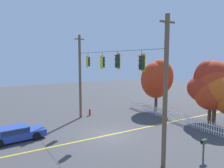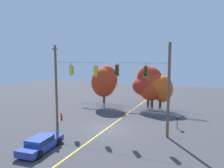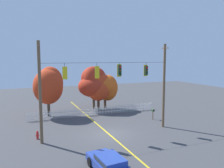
{
  "view_description": "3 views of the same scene",
  "coord_description": "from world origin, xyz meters",
  "px_view_note": "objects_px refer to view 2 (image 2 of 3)",
  "views": [
    {
      "loc": [
        15.51,
        -9.1,
        6.54
      ],
      "look_at": [
        0.37,
        -0.01,
        4.45
      ],
      "focal_mm": 34.74,
      "sensor_mm": 36.0,
      "label": 1
    },
    {
      "loc": [
        9.4,
        -20.93,
        7.63
      ],
      "look_at": [
        0.81,
        -0.4,
        4.94
      ],
      "focal_mm": 35.34,
      "sensor_mm": 36.0,
      "label": 2
    },
    {
      "loc": [
        -7.96,
        -20.35,
        7.56
      ],
      "look_at": [
        0.15,
        -0.46,
        5.07
      ],
      "focal_mm": 36.32,
      "sensor_mm": 36.0,
      "label": 3
    }
  ],
  "objects_px": {
    "autumn_maple_near_fence": "(105,81)",
    "traffic_signal_southbound_primary": "(146,72)",
    "autumn_maple_far_west": "(159,87)",
    "autumn_maple_mid": "(147,82)",
    "fire_hydrant": "(62,116)",
    "autumn_oak_far_east": "(151,86)",
    "parked_car": "(41,143)",
    "roadside_mailbox": "(177,119)",
    "traffic_signal_northbound_primary": "(96,71)",
    "traffic_signal_northbound_secondary": "(72,70)",
    "traffic_signal_westbound_side": "(117,70)"
  },
  "relations": [
    {
      "from": "autumn_maple_near_fence",
      "to": "autumn_oak_far_east",
      "type": "xyz_separation_m",
      "value": [
        6.97,
        0.97,
        -0.6
      ]
    },
    {
      "from": "autumn_maple_near_fence",
      "to": "traffic_signal_northbound_primary",
      "type": "bearing_deg",
      "value": -70.84
    },
    {
      "from": "traffic_signal_northbound_secondary",
      "to": "autumn_maple_far_west",
      "type": "xyz_separation_m",
      "value": [
        7.76,
        10.74,
        -2.89
      ]
    },
    {
      "from": "traffic_signal_northbound_primary",
      "to": "autumn_maple_near_fence",
      "type": "distance_m",
      "value": 10.38
    },
    {
      "from": "autumn_maple_mid",
      "to": "autumn_oak_far_east",
      "type": "relative_size",
      "value": 1.12
    },
    {
      "from": "autumn_maple_near_fence",
      "to": "roadside_mailbox",
      "type": "height_order",
      "value": "autumn_maple_near_fence"
    },
    {
      "from": "traffic_signal_southbound_primary",
      "to": "autumn_maple_far_west",
      "type": "distance_m",
      "value": 11.14
    },
    {
      "from": "autumn_maple_near_fence",
      "to": "traffic_signal_southbound_primary",
      "type": "bearing_deg",
      "value": -47.67
    },
    {
      "from": "traffic_signal_northbound_primary",
      "to": "autumn_maple_mid",
      "type": "distance_m",
      "value": 11.42
    },
    {
      "from": "autumn_maple_mid",
      "to": "autumn_maple_far_west",
      "type": "relative_size",
      "value": 1.25
    },
    {
      "from": "traffic_signal_westbound_side",
      "to": "autumn_maple_far_west",
      "type": "distance_m",
      "value": 11.38
    },
    {
      "from": "autumn_oak_far_east",
      "to": "parked_car",
      "type": "relative_size",
      "value": 1.25
    },
    {
      "from": "traffic_signal_westbound_side",
      "to": "autumn_maple_near_fence",
      "type": "height_order",
      "value": "traffic_signal_westbound_side"
    },
    {
      "from": "traffic_signal_northbound_secondary",
      "to": "traffic_signal_northbound_primary",
      "type": "xyz_separation_m",
      "value": [
        3.03,
        -0.0,
        -0.0
      ]
    },
    {
      "from": "autumn_maple_near_fence",
      "to": "autumn_maple_far_west",
      "type": "xyz_separation_m",
      "value": [
        8.06,
        1.16,
        -0.71
      ]
    },
    {
      "from": "traffic_signal_westbound_side",
      "to": "autumn_maple_mid",
      "type": "bearing_deg",
      "value": 86.89
    },
    {
      "from": "traffic_signal_northbound_secondary",
      "to": "fire_hydrant",
      "type": "distance_m",
      "value": 6.44
    },
    {
      "from": "roadside_mailbox",
      "to": "traffic_signal_northbound_secondary",
      "type": "bearing_deg",
      "value": -165.08
    },
    {
      "from": "traffic_signal_northbound_primary",
      "to": "autumn_maple_near_fence",
      "type": "xyz_separation_m",
      "value": [
        -3.33,
        9.58,
        -2.18
      ]
    },
    {
      "from": "autumn_oak_far_east",
      "to": "autumn_maple_far_west",
      "type": "distance_m",
      "value": 1.11
    },
    {
      "from": "autumn_maple_near_fence",
      "to": "traffic_signal_westbound_side",
      "type": "bearing_deg",
      "value": -59.16
    },
    {
      "from": "traffic_signal_northbound_primary",
      "to": "autumn_maple_mid",
      "type": "relative_size",
      "value": 0.23
    },
    {
      "from": "traffic_signal_northbound_secondary",
      "to": "traffic_signal_westbound_side",
      "type": "xyz_separation_m",
      "value": [
        5.41,
        0.02,
        0.11
      ]
    },
    {
      "from": "traffic_signal_northbound_secondary",
      "to": "traffic_signal_northbound_primary",
      "type": "distance_m",
      "value": 3.03
    },
    {
      "from": "autumn_maple_near_fence",
      "to": "roadside_mailbox",
      "type": "bearing_deg",
      "value": -29.71
    },
    {
      "from": "autumn_maple_far_west",
      "to": "fire_hydrant",
      "type": "xyz_separation_m",
      "value": [
        -10.2,
        -9.5,
        -2.93
      ]
    },
    {
      "from": "traffic_signal_northbound_primary",
      "to": "parked_car",
      "type": "relative_size",
      "value": 0.33
    },
    {
      "from": "traffic_signal_northbound_primary",
      "to": "traffic_signal_northbound_secondary",
      "type": "bearing_deg",
      "value": 180.0
    },
    {
      "from": "autumn_maple_mid",
      "to": "fire_hydrant",
      "type": "relative_size",
      "value": 8.0
    },
    {
      "from": "autumn_oak_far_east",
      "to": "roadside_mailbox",
      "type": "bearing_deg",
      "value": -58.83
    },
    {
      "from": "traffic_signal_northbound_secondary",
      "to": "parked_car",
      "type": "height_order",
      "value": "traffic_signal_northbound_secondary"
    },
    {
      "from": "autumn_oak_far_east",
      "to": "parked_car",
      "type": "distance_m",
      "value": 18.63
    },
    {
      "from": "traffic_signal_westbound_side",
      "to": "autumn_oak_far_east",
      "type": "relative_size",
      "value": 0.25
    },
    {
      "from": "autumn_maple_mid",
      "to": "autumn_oak_far_east",
      "type": "distance_m",
      "value": 0.96
    },
    {
      "from": "traffic_signal_southbound_primary",
      "to": "parked_car",
      "type": "bearing_deg",
      "value": -134.07
    },
    {
      "from": "fire_hydrant",
      "to": "parked_car",
      "type": "bearing_deg",
      "value": -64.78
    },
    {
      "from": "traffic_signal_westbound_side",
      "to": "parked_car",
      "type": "bearing_deg",
      "value": -118.7
    },
    {
      "from": "traffic_signal_southbound_primary",
      "to": "roadside_mailbox",
      "type": "height_order",
      "value": "traffic_signal_southbound_primary"
    },
    {
      "from": "traffic_signal_northbound_secondary",
      "to": "parked_car",
      "type": "xyz_separation_m",
      "value": [
        1.5,
        -7.12,
        -5.61
      ]
    },
    {
      "from": "traffic_signal_northbound_secondary",
      "to": "autumn_maple_mid",
      "type": "height_order",
      "value": "traffic_signal_northbound_secondary"
    },
    {
      "from": "parked_car",
      "to": "roadside_mailbox",
      "type": "xyz_separation_m",
      "value": [
        9.74,
        10.12,
        0.48
      ]
    },
    {
      "from": "traffic_signal_southbound_primary",
      "to": "autumn_maple_far_west",
      "type": "relative_size",
      "value": 0.28
    },
    {
      "from": "autumn_oak_far_east",
      "to": "autumn_maple_far_west",
      "type": "relative_size",
      "value": 1.11
    },
    {
      "from": "traffic_signal_westbound_side",
      "to": "autumn_oak_far_east",
      "type": "distance_m",
      "value": 10.99
    },
    {
      "from": "traffic_signal_northbound_primary",
      "to": "roadside_mailbox",
      "type": "xyz_separation_m",
      "value": [
        8.21,
        3.0,
        -5.13
      ]
    },
    {
      "from": "traffic_signal_northbound_primary",
      "to": "autumn_oak_far_east",
      "type": "relative_size",
      "value": 0.26
    },
    {
      "from": "autumn_oak_far_east",
      "to": "parked_car",
      "type": "bearing_deg",
      "value": -106.31
    },
    {
      "from": "traffic_signal_westbound_side",
      "to": "traffic_signal_southbound_primary",
      "type": "relative_size",
      "value": 0.99
    },
    {
      "from": "autumn_oak_far_east",
      "to": "roadside_mailbox",
      "type": "height_order",
      "value": "autumn_oak_far_east"
    },
    {
      "from": "autumn_maple_far_west",
      "to": "traffic_signal_westbound_side",
      "type": "bearing_deg",
      "value": -102.37
    }
  ]
}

